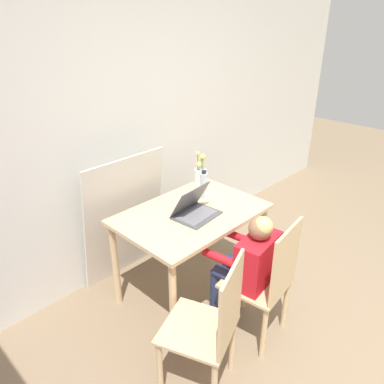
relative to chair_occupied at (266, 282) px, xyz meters
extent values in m
cube|color=silver|center=(-0.01, 1.40, 0.77)|extent=(6.40, 0.05, 2.50)
cube|color=#D6B784|center=(-0.01, 0.69, 0.26)|extent=(1.10, 0.75, 0.03)
cylinder|color=#D6B784|center=(-0.51, 0.36, -0.12)|extent=(0.05, 0.05, 0.72)
cylinder|color=#D6B784|center=(0.49, 0.36, -0.12)|extent=(0.05, 0.05, 0.72)
cylinder|color=#D6B784|center=(-0.51, 1.01, -0.12)|extent=(0.05, 0.05, 0.72)
cylinder|color=#D6B784|center=(0.49, 1.01, -0.12)|extent=(0.05, 0.05, 0.72)
cube|color=#D6B784|center=(-0.01, 0.07, -0.04)|extent=(0.45, 0.45, 0.02)
cube|color=#D6B784|center=(0.02, -0.12, 0.21)|extent=(0.38, 0.07, 0.49)
cylinder|color=#D6B784|center=(0.14, 0.26, -0.26)|extent=(0.04, 0.04, 0.43)
cylinder|color=#D6B784|center=(-0.20, 0.22, -0.26)|extent=(0.04, 0.04, 0.43)
cylinder|color=#D6B784|center=(0.18, -0.07, -0.26)|extent=(0.04, 0.04, 0.43)
cylinder|color=#D6B784|center=(-0.16, -0.12, -0.26)|extent=(0.04, 0.04, 0.43)
cube|color=#D6B784|center=(-0.59, 0.07, -0.04)|extent=(0.52, 0.52, 0.02)
cube|color=#D6B784|center=(-0.52, -0.11, 0.21)|extent=(0.36, 0.16, 0.49)
cylinder|color=#D6B784|center=(-0.50, 0.29, -0.26)|extent=(0.04, 0.04, 0.43)
cylinder|color=#D6B784|center=(-0.81, 0.16, -0.26)|extent=(0.04, 0.04, 0.43)
cylinder|color=#D6B784|center=(-0.37, -0.03, -0.26)|extent=(0.04, 0.04, 0.43)
cube|color=red|center=(-0.01, 0.07, 0.14)|extent=(0.37, 0.22, 0.35)
sphere|color=#936B4C|center=(-0.01, 0.07, 0.39)|extent=(0.16, 0.16, 0.16)
sphere|color=#D8BC72|center=(-0.01, 0.06, 0.41)|extent=(0.13, 0.13, 0.13)
cylinder|color=navy|center=(0.05, 0.22, -0.02)|extent=(0.13, 0.29, 0.09)
cylinder|color=navy|center=(-0.11, 0.20, -0.02)|extent=(0.13, 0.29, 0.09)
cylinder|color=navy|center=(0.03, 0.36, -0.25)|extent=(0.08, 0.08, 0.45)
cylinder|color=navy|center=(-0.12, 0.34, -0.25)|extent=(0.08, 0.08, 0.45)
cylinder|color=red|center=(0.11, 0.30, 0.16)|extent=(0.09, 0.25, 0.06)
cylinder|color=red|center=(-0.18, 0.26, 0.16)|extent=(0.09, 0.25, 0.06)
cube|color=#4C4C51|center=(-0.03, 0.62, 0.28)|extent=(0.35, 0.28, 0.01)
cube|color=slate|center=(-0.03, 0.62, 0.28)|extent=(0.30, 0.20, 0.00)
cube|color=#4C4C51|center=(-0.03, 0.68, 0.39)|extent=(0.34, 0.16, 0.22)
cube|color=black|center=(-0.03, 0.68, 0.39)|extent=(0.30, 0.14, 0.19)
cylinder|color=silver|center=(0.32, 0.91, 0.36)|extent=(0.10, 0.10, 0.18)
cylinder|color=#3D7A38|center=(0.35, 0.92, 0.42)|extent=(0.01, 0.01, 0.23)
sphere|color=#EFDB66|center=(0.35, 0.92, 0.54)|extent=(0.05, 0.05, 0.05)
cylinder|color=#3D7A38|center=(0.32, 0.94, 0.45)|extent=(0.01, 0.01, 0.28)
sphere|color=#EFDB66|center=(0.32, 0.94, 0.59)|extent=(0.03, 0.03, 0.03)
cylinder|color=#3D7A38|center=(0.30, 0.91, 0.41)|extent=(0.01, 0.01, 0.20)
sphere|color=#EFDB66|center=(0.30, 0.91, 0.51)|extent=(0.04, 0.04, 0.04)
cylinder|color=#3D7A38|center=(0.33, 0.89, 0.44)|extent=(0.01, 0.01, 0.26)
sphere|color=#EFDB66|center=(0.33, 0.89, 0.57)|extent=(0.04, 0.04, 0.04)
cylinder|color=silver|center=(0.21, 0.77, 0.39)|extent=(0.06, 0.06, 0.23)
cylinder|color=#262628|center=(0.21, 0.77, 0.51)|extent=(0.04, 0.04, 0.03)
cube|color=silver|center=(-0.22, 1.27, 0.08)|extent=(0.76, 0.17, 1.11)
camera|label=1|loc=(-1.77, -1.04, 1.64)|focal=35.00mm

